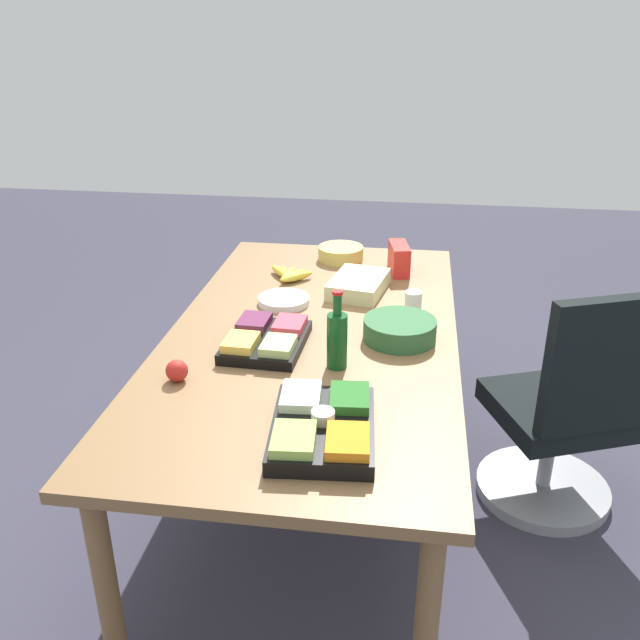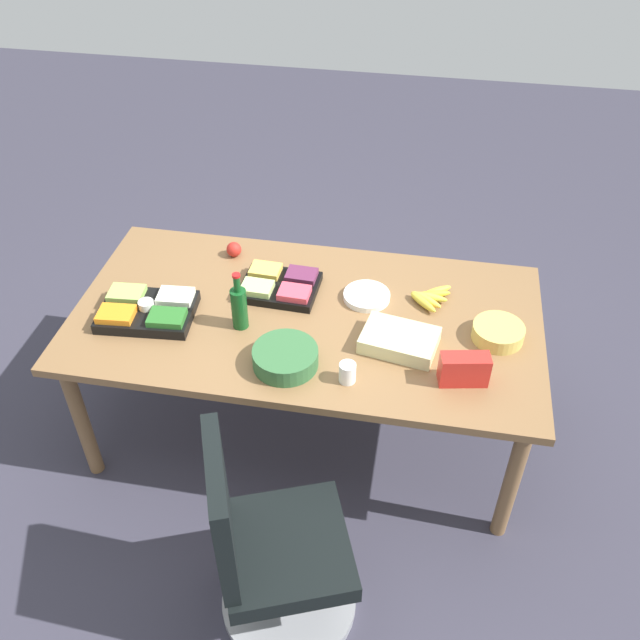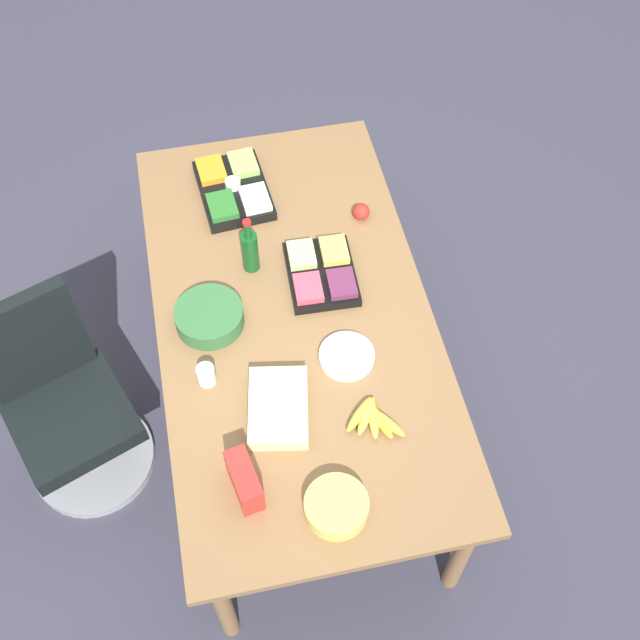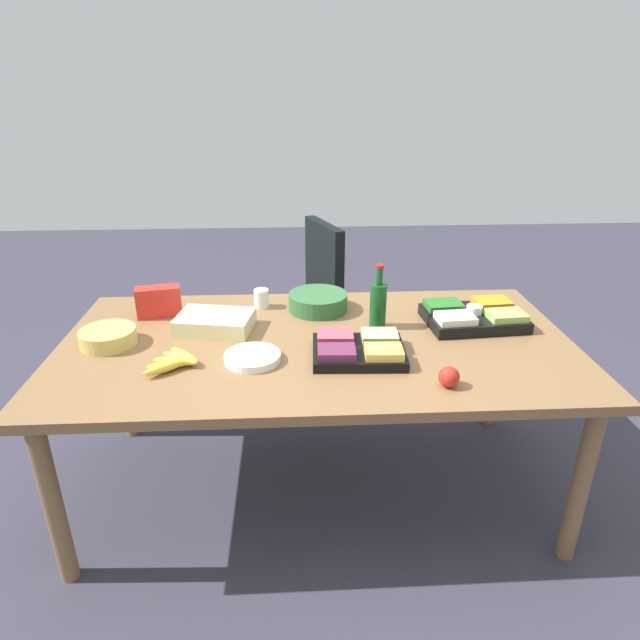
{
  "view_description": "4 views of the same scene",
  "coord_description": "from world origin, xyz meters",
  "views": [
    {
      "loc": [
        -2.38,
        -0.37,
        1.91
      ],
      "look_at": [
        -0.01,
        -0.03,
        0.82
      ],
      "focal_mm": 38.11,
      "sensor_mm": 36.0,
      "label": 1
    },
    {
      "loc": [
        0.49,
        -2.38,
        2.8
      ],
      "look_at": [
        0.08,
        -0.08,
        0.81
      ],
      "focal_mm": 38.73,
      "sensor_mm": 36.0,
      "label": 2
    },
    {
      "loc": [
        1.84,
        -0.28,
        3.41
      ],
      "look_at": [
        0.12,
        0.09,
        0.85
      ],
      "focal_mm": 44.26,
      "sensor_mm": 36.0,
      "label": 3
    },
    {
      "loc": [
        0.1,
        2.05,
        1.76
      ],
      "look_at": [
        -0.01,
        0.01,
        0.86
      ],
      "focal_mm": 30.47,
      "sensor_mm": 36.0,
      "label": 4
    }
  ],
  "objects": [
    {
      "name": "banana_bunch",
      "position": [
        0.55,
        0.2,
        0.79
      ],
      "size": [
        0.21,
        0.23,
        0.04
      ],
      "color": "gold",
      "rests_on": "conference_table"
    },
    {
      "name": "wine_bottle",
      "position": [
        -0.27,
        -0.13,
        0.87
      ],
      "size": [
        0.09,
        0.09,
        0.29
      ],
      "color": "#12491D",
      "rests_on": "conference_table"
    },
    {
      "name": "veggie_tray",
      "position": [
        -0.71,
        -0.14,
        0.8
      ],
      "size": [
        0.44,
        0.33,
        0.09
      ],
      "color": "black",
      "rests_on": "conference_table"
    },
    {
      "name": "ground_plane",
      "position": [
        0.0,
        0.0,
        0.0
      ],
      "size": [
        10.0,
        10.0,
        0.0
      ],
      "primitive_type": "plane",
      "color": "#373544"
    },
    {
      "name": "paper_plate_stack",
      "position": [
        0.26,
        0.16,
        0.78
      ],
      "size": [
        0.24,
        0.24,
        0.03
      ],
      "primitive_type": "cylinder",
      "rotation": [
        0.0,
        0.0,
        -0.1
      ],
      "color": "white",
      "rests_on": "conference_table"
    },
    {
      "name": "conference_table",
      "position": [
        0.0,
        0.0,
        0.69
      ],
      "size": [
        2.14,
        1.12,
        0.76
      ],
      "color": "brown",
      "rests_on": "ground"
    },
    {
      "name": "office_chair",
      "position": [
        0.06,
        -1.01,
        0.38
      ],
      "size": [
        0.62,
        0.62,
        1.0
      ],
      "color": "gray",
      "rests_on": "ground"
    },
    {
      "name": "sheet_cake",
      "position": [
        0.44,
        -0.14,
        0.8
      ],
      "size": [
        0.35,
        0.27,
        0.07
      ],
      "primitive_type": "cube",
      "rotation": [
        0.0,
        0.0,
        -0.18
      ],
      "color": "beige",
      "rests_on": "conference_table"
    },
    {
      "name": "fruit_platter",
      "position": [
        -0.16,
        0.15,
        0.79
      ],
      "size": [
        0.37,
        0.3,
        0.07
      ],
      "color": "black",
      "rests_on": "conference_table"
    },
    {
      "name": "paper_cup",
      "position": [
        0.25,
        -0.39,
        0.81
      ],
      "size": [
        0.08,
        0.08,
        0.09
      ],
      "primitive_type": "cylinder",
      "rotation": [
        0.0,
        0.0,
        0.13
      ],
      "color": "white",
      "rests_on": "conference_table"
    },
    {
      "name": "apple_red",
      "position": [
        -0.45,
        0.4,
        0.8
      ],
      "size": [
        0.09,
        0.09,
        0.08
      ],
      "primitive_type": "sphere",
      "rotation": [
        0.0,
        0.0,
        -0.27
      ],
      "color": "red",
      "rests_on": "conference_table"
    },
    {
      "name": "salad_bowl",
      "position": [
        -0.02,
        -0.34,
        0.8
      ],
      "size": [
        0.33,
        0.33,
        0.08
      ],
      "primitive_type": "cylinder",
      "rotation": [
        0.0,
        0.0,
        -0.23
      ],
      "color": "#326337",
      "rests_on": "conference_table"
    },
    {
      "name": "chip_bag_red",
      "position": [
        0.71,
        -0.31,
        0.83
      ],
      "size": [
        0.21,
        0.12,
        0.14
      ],
      "primitive_type": "cube",
      "rotation": [
        0.0,
        0.0,
        0.19
      ],
      "color": "red",
      "rests_on": "conference_table"
    },
    {
      "name": "chip_bowl",
      "position": [
        0.86,
        -0.01,
        0.8
      ],
      "size": [
        0.23,
        0.23,
        0.07
      ],
      "primitive_type": "cylinder",
      "rotation": [
        0.0,
        0.0,
        -0.02
      ],
      "color": "#CEB957",
      "rests_on": "conference_table"
    }
  ]
}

